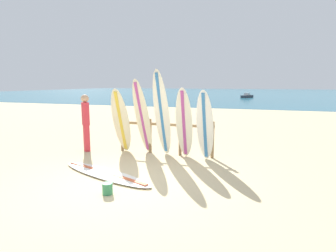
# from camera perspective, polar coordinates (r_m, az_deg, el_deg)

# --- Properties ---
(ground_plane) EXTENTS (120.00, 120.00, 0.00)m
(ground_plane) POSITION_cam_1_polar(r_m,az_deg,el_deg) (6.06, -8.85, -11.61)
(ground_plane) COLOR #D3BC8C
(ocean_water) EXTENTS (120.00, 80.00, 0.01)m
(ocean_water) POSITION_cam_1_polar(r_m,az_deg,el_deg) (63.14, 15.81, 6.73)
(ocean_water) COLOR teal
(ocean_water) RESTS_ON ground
(surfboard_rack) EXTENTS (2.96, 0.09, 1.05)m
(surfboard_rack) POSITION_cam_1_polar(r_m,az_deg,el_deg) (8.13, -0.66, -1.37)
(surfboard_rack) COLOR olive
(surfboard_rack) RESTS_ON ground
(surfboard_leaning_far_left) EXTENTS (0.56, 0.81, 1.99)m
(surfboard_leaning_far_left) POSITION_cam_1_polar(r_m,az_deg,el_deg) (8.25, -9.81, 0.99)
(surfboard_leaning_far_left) COLOR beige
(surfboard_leaning_far_left) RESTS_ON ground
(surfboard_leaning_left) EXTENTS (0.61, 0.82, 2.25)m
(surfboard_leaning_left) POSITION_cam_1_polar(r_m,az_deg,el_deg) (8.04, -5.40, 1.84)
(surfboard_leaning_left) COLOR beige
(surfboard_leaning_left) RESTS_ON ground
(surfboard_leaning_center_left) EXTENTS (0.59, 0.74, 2.52)m
(surfboard_leaning_center_left) POSITION_cam_1_polar(r_m,az_deg,el_deg) (7.79, -1.30, 2.62)
(surfboard_leaning_center_left) COLOR white
(surfboard_leaning_center_left) RESTS_ON ground
(surfboard_leaning_center) EXTENTS (0.47, 0.60, 2.02)m
(surfboard_leaning_center) POSITION_cam_1_polar(r_m,az_deg,el_deg) (7.58, 3.40, 0.53)
(surfboard_leaning_center) COLOR silver
(surfboard_leaning_center) RESTS_ON ground
(surfboard_leaning_center_right) EXTENTS (0.53, 0.59, 1.97)m
(surfboard_leaning_center_right) POSITION_cam_1_polar(r_m,az_deg,el_deg) (7.39, 7.76, 0.04)
(surfboard_leaning_center_right) COLOR white
(surfboard_leaning_center_right) RESTS_ON ground
(surfboard_lying_on_sand) EXTENTS (2.88, 1.50, 0.08)m
(surfboard_lying_on_sand) POSITION_cam_1_polar(r_m,az_deg,el_deg) (6.60, -13.10, -9.69)
(surfboard_lying_on_sand) COLOR white
(surfboard_lying_on_sand) RESTS_ON ground
(beachgoer_standing) EXTENTS (0.33, 0.33, 1.78)m
(beachgoer_standing) POSITION_cam_1_polar(r_m,az_deg,el_deg) (8.82, -16.86, 1.14)
(beachgoer_standing) COLOR #D8333F
(beachgoer_standing) RESTS_ON ground
(small_boat_offshore) EXTENTS (1.77, 2.79, 0.71)m
(small_boat_offshore) POSITION_cam_1_polar(r_m,az_deg,el_deg) (42.00, 16.25, 6.09)
(small_boat_offshore) COLOR #333842
(small_boat_offshore) RESTS_ON ocean_water
(sand_bucket) EXTENTS (0.20, 0.20, 0.22)m
(sand_bucket) POSITION_cam_1_polar(r_m,az_deg,el_deg) (5.50, -12.58, -12.70)
(sand_bucket) COLOR #388C59
(sand_bucket) RESTS_ON ground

